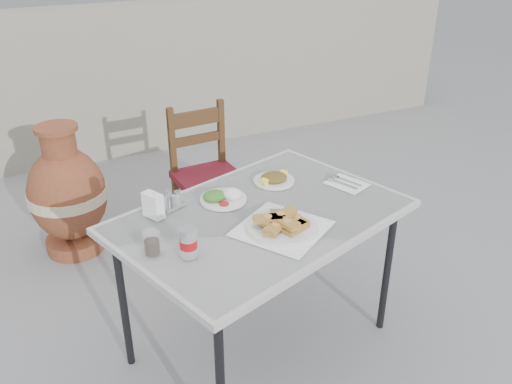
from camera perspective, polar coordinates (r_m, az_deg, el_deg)
name	(u,v)px	position (r m, az deg, el deg)	size (l,w,h in m)	color
ground	(273,322)	(2.79, 1.77, -13.50)	(80.00, 80.00, 0.00)	slate
cafe_table	(261,223)	(2.27, 0.56, -3.30)	(1.36, 1.12, 0.71)	black
pide_plate	(282,222)	(2.13, 2.75, -3.20)	(0.44, 0.44, 0.07)	white
salad_rice_plate	(223,197)	(2.34, -3.53, -0.50)	(0.20, 0.20, 0.05)	silver
salad_chopped_plate	(274,179)	(2.50, 1.91, 1.42)	(0.19, 0.19, 0.04)	silver
soda_can	(188,242)	(1.96, -7.14, -5.27)	(0.06, 0.06, 0.12)	silver
cola_glass	(152,244)	(2.01, -10.91, -5.41)	(0.06, 0.06, 0.09)	white
napkin_holder	(153,205)	(2.23, -10.77, -1.38)	(0.08, 0.10, 0.11)	white
condiment_caddy	(170,201)	(2.31, -9.01, -0.97)	(0.13, 0.12, 0.08)	#B0B1B7
cutlery_napkin	(344,183)	(2.52, 9.24, 0.98)	(0.19, 0.21, 0.01)	white
chair	(207,175)	(3.24, -5.20, 1.83)	(0.39, 0.39, 0.84)	#39250F
terracotta_urn	(68,195)	(3.32, -19.22, -0.28)	(0.45, 0.45, 0.79)	brown
back_wall	(136,80)	(4.64, -12.48, 11.45)	(6.00, 0.25, 1.20)	gray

